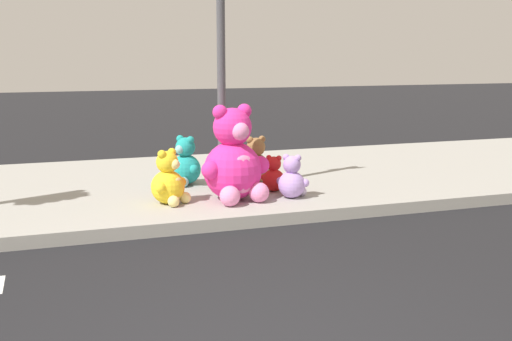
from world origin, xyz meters
name	(u,v)px	position (x,y,z in m)	size (l,w,h in m)	color
sidewalk	(139,188)	(0.00, 5.20, 0.07)	(28.00, 4.40, 0.15)	#9E9B93
sign_pole	(221,62)	(1.00, 4.40, 1.85)	(0.56, 0.11, 3.20)	#4C4C51
plush_pink_large	(234,162)	(0.99, 3.81, 0.63)	(0.91, 0.84, 1.20)	#F22D93
plush_brown	(255,164)	(1.59, 4.78, 0.42)	(0.51, 0.45, 0.66)	olive
plush_red	(274,177)	(1.64, 4.13, 0.34)	(0.34, 0.35, 0.49)	red
plush_teal	(185,165)	(0.60, 4.92, 0.42)	(0.50, 0.48, 0.69)	teal
plush_yellow	(169,182)	(0.18, 3.87, 0.42)	(0.48, 0.48, 0.67)	yellow
plush_lavender	(292,180)	(1.72, 3.70, 0.37)	(0.40, 0.40, 0.56)	#B28CD8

